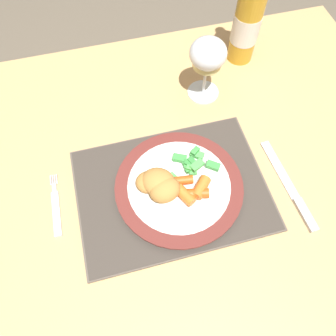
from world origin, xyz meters
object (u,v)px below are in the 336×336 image
(wine_glass, at_px, (208,57))
(fork, at_px, (56,209))
(table_knife, at_px, (292,192))
(bottle, at_px, (248,19))
(dinner_plate, at_px, (179,187))
(dining_table, at_px, (143,195))

(wine_glass, bearing_deg, fork, -149.86)
(table_knife, height_order, bottle, bottle)
(table_knife, bearing_deg, wine_glass, 107.53)
(dinner_plate, bearing_deg, fork, 175.00)
(dinner_plate, xyz_separation_m, fork, (-0.24, 0.02, -0.01))
(dining_table, distance_m, bottle, 0.47)
(table_knife, xyz_separation_m, bottle, (0.03, 0.39, 0.11))
(fork, bearing_deg, dining_table, 10.75)
(dining_table, height_order, wine_glass, wine_glass)
(table_knife, relative_size, bottle, 0.76)
(dining_table, height_order, dinner_plate, dinner_plate)
(dining_table, height_order, bottle, bottle)
(wine_glass, height_order, bottle, bottle)
(dining_table, xyz_separation_m, fork, (-0.17, -0.03, 0.10))
(wine_glass, bearing_deg, dining_table, -136.98)
(bottle, bearing_deg, table_knife, -94.86)
(wine_glass, distance_m, bottle, 0.16)
(fork, bearing_deg, bottle, 31.78)
(wine_glass, bearing_deg, table_knife, -72.47)
(dinner_plate, relative_size, fork, 1.89)
(dinner_plate, bearing_deg, bottle, 52.40)
(fork, height_order, bottle, bottle)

